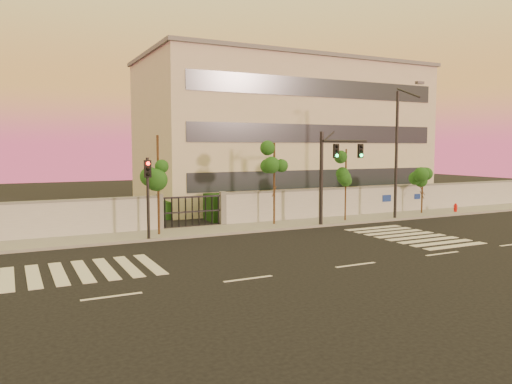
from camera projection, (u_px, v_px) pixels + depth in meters
ground at (356, 265)px, 20.91m from camera, size 120.00×120.00×0.00m
sidewalk at (248, 228)px, 30.26m from camera, size 60.00×3.00×0.15m
perimeter_wall at (239, 209)px, 31.56m from camera, size 60.00×0.36×2.20m
hedge_row at (236, 207)px, 34.49m from camera, size 41.00×4.25×1.80m
institutional_building at (283, 134)px, 43.97m from camera, size 24.40×12.40×12.25m
road_markings at (279, 252)px, 23.56m from camera, size 57.00×7.62×0.02m
street_tree_c at (158, 162)px, 27.20m from camera, size 1.54×1.23×5.60m
street_tree_d at (274, 165)px, 30.97m from camera, size 1.53×1.22×5.21m
street_tree_e at (346, 169)px, 32.61m from camera, size 1.30×1.03×4.83m
street_tree_f at (423, 180)px, 36.38m from camera, size 1.41×1.12×3.46m
traffic_signal_main at (331, 167)px, 31.06m from camera, size 3.72×0.55×5.90m
traffic_signal_secondary at (148, 188)px, 25.91m from camera, size 0.34×0.34×4.41m
streetlight_east at (398, 148)px, 33.44m from camera, size 0.54×2.19×9.09m
fire_hydrant at (455, 208)px, 37.23m from camera, size 0.31×0.29×0.78m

